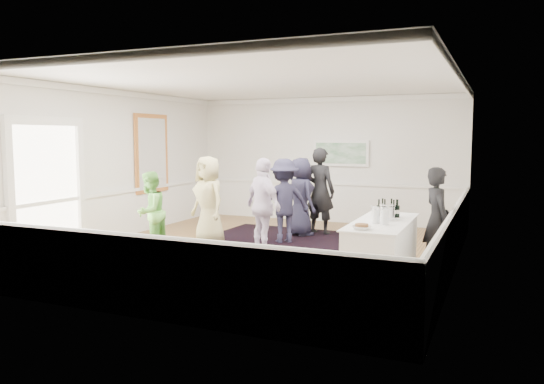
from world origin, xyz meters
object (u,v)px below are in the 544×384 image
at_px(bartender, 437,219).
at_px(nut_bowl, 362,227).
at_px(guest_dark_b, 320,191).
at_px(guest_lilac, 264,206).
at_px(guest_dark_a, 284,201).
at_px(guest_navy, 301,197).
at_px(guest_tan, 208,201).
at_px(ice_bucket, 387,213).
at_px(serving_table, 382,249).
at_px(guest_green, 150,212).

distance_m(bartender, nut_bowl, 1.86).
xyz_separation_m(bartender, guest_dark_b, (-2.78, 2.34, 0.12)).
xyz_separation_m(guest_lilac, guest_dark_a, (-0.02, 1.06, -0.03)).
bearing_deg(nut_bowl, guest_lilac, 143.51).
bearing_deg(guest_navy, guest_tan, 90.06).
height_order(bartender, guest_dark_a, guest_dark_a).
height_order(guest_dark_b, ice_bucket, guest_dark_b).
height_order(guest_tan, guest_dark_b, guest_dark_b).
bearing_deg(serving_table, guest_dark_b, 122.98).
distance_m(serving_table, guest_lilac, 2.59).
height_order(serving_table, ice_bucket, ice_bucket).
distance_m(guest_tan, guest_dark_b, 2.66).
bearing_deg(guest_tan, guest_navy, 75.87).
bearing_deg(guest_dark_a, guest_navy, -131.65).
height_order(ice_bucket, nut_bowl, ice_bucket).
bearing_deg(guest_navy, guest_dark_b, -94.20).
height_order(guest_dark_a, guest_dark_b, guest_dark_b).
xyz_separation_m(guest_green, guest_navy, (2.05, 2.72, 0.10)).
distance_m(guest_lilac, guest_navy, 1.95).
xyz_separation_m(bartender, guest_green, (-5.16, -0.74, -0.08)).
xyz_separation_m(guest_green, ice_bucket, (4.46, 0.11, 0.23)).
distance_m(guest_tan, guest_lilac, 1.37).
relative_size(guest_navy, ice_bucket, 6.68).
bearing_deg(ice_bucket, guest_lilac, 164.76).
bearing_deg(serving_table, bartender, 47.54).
bearing_deg(nut_bowl, guest_dark_a, 129.96).
xyz_separation_m(guest_green, guest_dark_b, (2.39, 3.08, 0.21)).
height_order(guest_tan, nut_bowl, guest_tan).
height_order(serving_table, guest_navy, guest_navy).
xyz_separation_m(guest_green, guest_dark_a, (2.00, 1.84, 0.10)).
bearing_deg(guest_dark_b, serving_table, 136.71).
bearing_deg(bartender, guest_green, 69.82).
bearing_deg(guest_green, guest_navy, 136.68).
relative_size(bartender, nut_bowl, 6.27).
bearing_deg(serving_table, guest_green, 179.10).
relative_size(bartender, guest_tan, 0.94).
xyz_separation_m(guest_tan, guest_navy, (1.38, 1.68, -0.03)).
distance_m(guest_dark_a, nut_bowl, 3.59).
distance_m(serving_table, guest_green, 4.44).
distance_m(guest_dark_a, guest_dark_b, 1.30).
height_order(bartender, guest_tan, guest_tan).
relative_size(serving_table, nut_bowl, 8.05).
xyz_separation_m(guest_tan, guest_dark_b, (1.71, 2.04, 0.07)).
relative_size(guest_lilac, guest_navy, 1.04).
relative_size(guest_navy, nut_bowl, 6.39).
relative_size(guest_tan, guest_navy, 1.04).
bearing_deg(guest_green, guest_dark_b, 135.87).
xyz_separation_m(bartender, ice_bucket, (-0.70, -0.62, 0.15)).
bearing_deg(ice_bucket, nut_bowl, -98.62).
distance_m(guest_dark_b, ice_bucket, 3.62).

